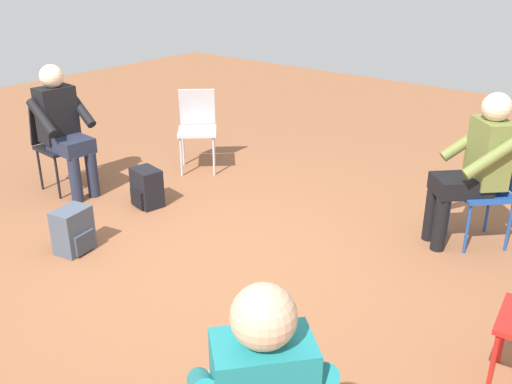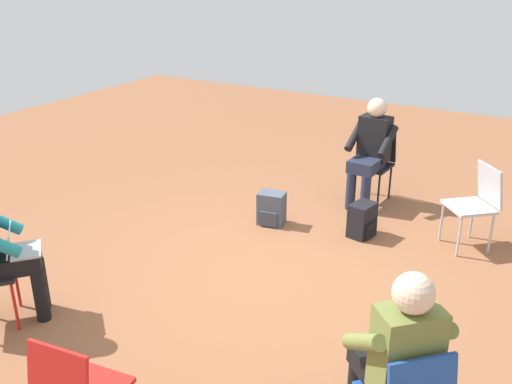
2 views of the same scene
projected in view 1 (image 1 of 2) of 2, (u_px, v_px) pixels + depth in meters
ground_plane at (208, 266)px, 4.31m from camera, size 14.00×14.00×0.00m
chair_southeast at (197, 124)px, 6.08m from camera, size 0.58×0.59×0.85m
chair_southwest at (492, 185)px, 4.49m from camera, size 0.58×0.58×0.85m
chair_east at (57, 140)px, 5.56m from camera, size 0.46×0.43×0.85m
person_in_olive at (476, 163)px, 4.39m from camera, size 0.63×0.63×1.24m
person_in_black at (63, 124)px, 5.38m from camera, size 0.54×0.52×1.24m
backpack_near_laptop_user at (147, 190)px, 5.28m from camera, size 0.31×0.28×0.36m
backpack_by_empty_chair at (73, 233)px, 4.48m from camera, size 0.28×0.31×0.36m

